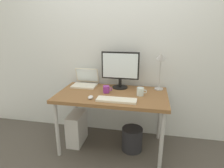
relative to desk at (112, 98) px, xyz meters
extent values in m
plane|color=#4C4742|center=(0.00, 0.00, -0.67)|extent=(6.00, 6.00, 0.00)
cube|color=silver|center=(0.00, 0.43, 0.63)|extent=(4.40, 0.04, 2.60)
cube|color=brown|center=(0.00, 0.00, 0.05)|extent=(1.32, 0.74, 0.04)
cylinder|color=#B2B2B7|center=(-0.60, -0.31, -0.32)|extent=(0.04, 0.04, 0.70)
cylinder|color=#B2B2B7|center=(0.60, -0.31, -0.32)|extent=(0.04, 0.04, 0.70)
cylinder|color=#B2B2B7|center=(-0.60, 0.31, -0.32)|extent=(0.04, 0.04, 0.70)
cylinder|color=#B2B2B7|center=(0.60, 0.31, -0.32)|extent=(0.04, 0.04, 0.70)
cylinder|color=black|center=(0.06, 0.24, 0.07)|extent=(0.20, 0.20, 0.01)
cylinder|color=black|center=(0.06, 0.24, 0.13)|extent=(0.04, 0.04, 0.11)
cube|color=black|center=(0.06, 0.24, 0.36)|extent=(0.48, 0.03, 0.35)
cube|color=white|center=(0.06, 0.22, 0.36)|extent=(0.45, 0.01, 0.31)
cube|color=silver|center=(-0.42, 0.20, 0.08)|extent=(0.32, 0.22, 0.02)
cube|color=silver|center=(-0.42, 0.34, 0.19)|extent=(0.32, 0.07, 0.21)
cube|color=white|center=(-0.42, 0.33, 0.19)|extent=(0.30, 0.06, 0.18)
cylinder|color=#B2B2B7|center=(0.56, 0.27, 0.07)|extent=(0.11, 0.11, 0.01)
cylinder|color=#B2B2B7|center=(0.56, 0.27, 0.27)|extent=(0.02, 0.02, 0.39)
cone|color=#B2B2B7|center=(0.56, 0.23, 0.50)|extent=(0.11, 0.14, 0.13)
cube|color=silver|center=(0.10, -0.23, 0.08)|extent=(0.44, 0.14, 0.02)
ellipsoid|color=silver|center=(-0.20, -0.22, 0.08)|extent=(0.06, 0.09, 0.03)
cylinder|color=purple|center=(-0.08, 0.02, 0.11)|extent=(0.08, 0.08, 0.09)
torus|color=purple|center=(-0.02, 0.02, 0.11)|extent=(0.05, 0.01, 0.05)
cylinder|color=silver|center=(0.34, 0.00, 0.11)|extent=(0.08, 0.08, 0.09)
torus|color=silver|center=(0.39, 0.00, 0.12)|extent=(0.05, 0.01, 0.05)
cube|color=silver|center=(-0.48, 0.00, -0.46)|extent=(0.18, 0.36, 0.42)
cylinder|color=#232328|center=(0.26, -0.02, -0.52)|extent=(0.26, 0.26, 0.30)
camera|label=1|loc=(0.43, -2.17, 0.87)|focal=31.12mm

